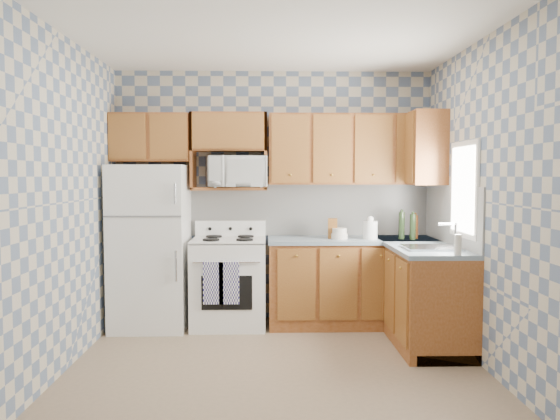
% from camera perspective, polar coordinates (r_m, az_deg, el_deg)
% --- Properties ---
extents(floor, '(3.40, 3.40, 0.00)m').
position_cam_1_polar(floor, '(4.64, -0.42, -16.19)').
color(floor, '#79644F').
rests_on(floor, ground).
extents(back_wall, '(3.40, 0.02, 2.70)m').
position_cam_1_polar(back_wall, '(5.97, -0.67, 1.47)').
color(back_wall, slate).
rests_on(back_wall, ground).
extents(right_wall, '(0.02, 3.20, 2.70)m').
position_cam_1_polar(right_wall, '(4.72, 20.69, 0.67)').
color(right_wall, slate).
rests_on(right_wall, ground).
extents(backsplash_back, '(2.60, 0.02, 0.56)m').
position_cam_1_polar(backsplash_back, '(5.99, 3.16, 0.03)').
color(backsplash_back, silver).
rests_on(backsplash_back, back_wall).
extents(backsplash_right, '(0.02, 1.60, 0.56)m').
position_cam_1_polar(backsplash_right, '(5.47, 17.42, -0.46)').
color(backsplash_right, silver).
rests_on(backsplash_right, right_wall).
extents(refrigerator, '(0.75, 0.70, 1.68)m').
position_cam_1_polar(refrigerator, '(5.79, -13.36, -3.76)').
color(refrigerator, white).
rests_on(refrigerator, floor).
extents(stove_body, '(0.76, 0.65, 0.90)m').
position_cam_1_polar(stove_body, '(5.77, -5.34, -7.63)').
color(stove_body, white).
rests_on(stove_body, floor).
extents(cooktop, '(0.76, 0.65, 0.02)m').
position_cam_1_polar(cooktop, '(5.70, -5.37, -3.14)').
color(cooktop, silver).
rests_on(cooktop, stove_body).
extents(backguard, '(0.76, 0.08, 0.17)m').
position_cam_1_polar(backguard, '(5.96, -5.19, -1.92)').
color(backguard, white).
rests_on(backguard, cooktop).
extents(dish_towel_left, '(0.20, 0.02, 0.42)m').
position_cam_1_polar(dish_towel_left, '(5.43, -6.99, -7.59)').
color(dish_towel_left, navy).
rests_on(dish_towel_left, stove_body).
extents(dish_towel_right, '(0.20, 0.02, 0.42)m').
position_cam_1_polar(dish_towel_right, '(5.42, -5.35, -7.61)').
color(dish_towel_right, navy).
rests_on(dish_towel_right, stove_body).
extents(base_cabinets_back, '(1.75, 0.60, 0.88)m').
position_cam_1_polar(base_cabinets_back, '(5.85, 7.55, -7.59)').
color(base_cabinets_back, brown).
rests_on(base_cabinets_back, floor).
extents(base_cabinets_right, '(0.60, 1.60, 0.88)m').
position_cam_1_polar(base_cabinets_right, '(5.49, 14.37, -8.41)').
color(base_cabinets_right, brown).
rests_on(base_cabinets_right, floor).
extents(countertop_back, '(1.77, 0.63, 0.04)m').
position_cam_1_polar(countertop_back, '(5.77, 7.60, -3.12)').
color(countertop_back, slate).
rests_on(countertop_back, base_cabinets_back).
extents(countertop_right, '(0.63, 1.60, 0.04)m').
position_cam_1_polar(countertop_right, '(5.41, 14.40, -3.64)').
color(countertop_right, slate).
rests_on(countertop_right, base_cabinets_right).
extents(upper_cabinets_back, '(1.75, 0.33, 0.74)m').
position_cam_1_polar(upper_cabinets_back, '(5.88, 7.46, 6.28)').
color(upper_cabinets_back, brown).
rests_on(upper_cabinets_back, back_wall).
extents(upper_cabinets_fridge, '(0.82, 0.33, 0.50)m').
position_cam_1_polar(upper_cabinets_fridge, '(5.94, -13.29, 7.34)').
color(upper_cabinets_fridge, brown).
rests_on(upper_cabinets_fridge, back_wall).
extents(upper_cabinets_right, '(0.33, 0.70, 0.74)m').
position_cam_1_polar(upper_cabinets_right, '(5.85, 14.67, 6.21)').
color(upper_cabinets_right, brown).
rests_on(upper_cabinets_right, right_wall).
extents(microwave_shelf, '(0.80, 0.33, 0.03)m').
position_cam_1_polar(microwave_shelf, '(5.82, -5.29, 2.23)').
color(microwave_shelf, brown).
rests_on(microwave_shelf, back_wall).
extents(microwave, '(0.67, 0.52, 0.33)m').
position_cam_1_polar(microwave, '(5.77, -4.67, 4.01)').
color(microwave, white).
rests_on(microwave, microwave_shelf).
extents(sink, '(0.48, 0.40, 0.03)m').
position_cam_1_polar(sink, '(5.08, 15.53, -3.85)').
color(sink, '#B7B7BC').
rests_on(sink, countertop_right).
extents(window, '(0.02, 0.66, 0.86)m').
position_cam_1_polar(window, '(5.13, 18.67, 2.05)').
color(window, silver).
rests_on(window, right_wall).
extents(bottle_0, '(0.06, 0.06, 0.28)m').
position_cam_1_polar(bottle_0, '(5.77, 12.59, -1.59)').
color(bottle_0, black).
rests_on(bottle_0, countertop_back).
extents(bottle_1, '(0.06, 0.06, 0.26)m').
position_cam_1_polar(bottle_1, '(5.73, 13.70, -1.72)').
color(bottle_1, black).
rests_on(bottle_1, countertop_back).
extents(bottle_2, '(0.06, 0.06, 0.24)m').
position_cam_1_polar(bottle_2, '(5.84, 13.92, -1.72)').
color(bottle_2, '#53280F').
rests_on(bottle_2, countertop_back).
extents(knife_block, '(0.10, 0.10, 0.21)m').
position_cam_1_polar(knife_block, '(5.71, 5.52, -1.92)').
color(knife_block, '#692F0D').
rests_on(knife_block, countertop_back).
extents(electric_kettle, '(0.15, 0.15, 0.19)m').
position_cam_1_polar(electric_kettle, '(5.69, 9.41, -2.09)').
color(electric_kettle, white).
rests_on(electric_kettle, countertop_back).
extents(food_containers, '(0.17, 0.17, 0.11)m').
position_cam_1_polar(food_containers, '(5.67, 6.23, -2.46)').
color(food_containers, beige).
rests_on(food_containers, countertop_back).
extents(soap_bottle, '(0.06, 0.06, 0.17)m').
position_cam_1_polar(soap_bottle, '(4.72, 18.09, -3.48)').
color(soap_bottle, beige).
rests_on(soap_bottle, countertop_right).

